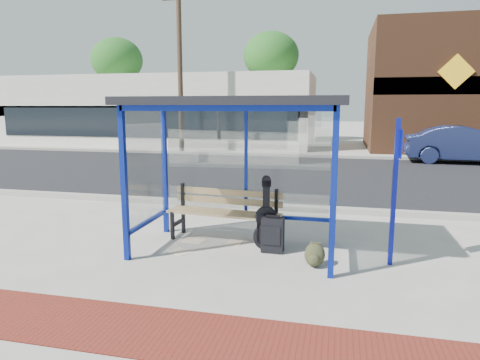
% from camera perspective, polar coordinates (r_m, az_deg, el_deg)
% --- Properties ---
extents(ground, '(120.00, 120.00, 0.00)m').
position_cam_1_polar(ground, '(6.93, -0.56, -9.44)').
color(ground, '#B2ADA0').
rests_on(ground, ground).
extents(brick_paver_strip, '(60.00, 1.00, 0.01)m').
position_cam_1_polar(brick_paver_strip, '(4.66, -8.62, -19.61)').
color(brick_paver_strip, maroon).
rests_on(brick_paver_strip, ground).
extents(curb_near, '(60.00, 0.25, 0.12)m').
position_cam_1_polar(curb_near, '(9.65, 3.53, -3.53)').
color(curb_near, gray).
rests_on(curb_near, ground).
extents(street_asphalt, '(60.00, 10.00, 0.00)m').
position_cam_1_polar(street_asphalt, '(14.62, 6.89, 0.78)').
color(street_asphalt, black).
rests_on(street_asphalt, ground).
extents(curb_far, '(60.00, 0.25, 0.12)m').
position_cam_1_polar(curb_far, '(19.64, 8.54, 3.22)').
color(curb_far, gray).
rests_on(curb_far, ground).
extents(far_sidewalk, '(60.00, 4.00, 0.01)m').
position_cam_1_polar(far_sidewalk, '(21.53, 8.96, 3.64)').
color(far_sidewalk, '#B2ADA0').
rests_on(far_sidewalk, ground).
extents(bus_shelter, '(3.30, 1.80, 2.42)m').
position_cam_1_polar(bus_shelter, '(6.61, -0.44, 7.96)').
color(bus_shelter, navy).
rests_on(bus_shelter, ground).
extents(storefront_white, '(18.00, 6.04, 4.00)m').
position_cam_1_polar(storefront_white, '(26.53, -10.42, 9.06)').
color(storefront_white, silver).
rests_on(storefront_white, ground).
extents(storefront_brown, '(10.00, 7.08, 6.40)m').
position_cam_1_polar(storefront_brown, '(25.69, 28.21, 10.74)').
color(storefront_brown, '#59331E').
rests_on(storefront_brown, ground).
extents(tree_left, '(3.60, 3.60, 7.03)m').
position_cam_1_polar(tree_left, '(32.49, -16.09, 15.06)').
color(tree_left, '#4C3826').
rests_on(tree_left, ground).
extents(tree_mid, '(3.60, 3.60, 7.03)m').
position_cam_1_polar(tree_mid, '(28.89, 4.17, 16.11)').
color(tree_mid, '#4C3826').
rests_on(tree_mid, ground).
extents(utility_pole_west, '(1.60, 0.24, 8.00)m').
position_cam_1_polar(utility_pole_west, '(21.23, -8.01, 14.67)').
color(utility_pole_west, '#4C3826').
rests_on(utility_pole_west, ground).
extents(bench, '(1.99, 0.66, 0.92)m').
position_cam_1_polar(bench, '(7.36, -2.02, -4.04)').
color(bench, black).
rests_on(bench, ground).
extents(guitar_bag, '(0.43, 0.20, 1.13)m').
position_cam_1_polar(guitar_bag, '(6.92, 3.49, -5.90)').
color(guitar_bag, black).
rests_on(guitar_bag, ground).
extents(suitcase, '(0.35, 0.23, 0.60)m').
position_cam_1_polar(suitcase, '(6.82, 4.38, -7.32)').
color(suitcase, black).
rests_on(suitcase, ground).
extents(backpack, '(0.30, 0.27, 0.35)m').
position_cam_1_polar(backpack, '(6.34, 9.92, -9.87)').
color(backpack, '#2F301B').
rests_on(backpack, ground).
extents(sign_post, '(0.09, 0.27, 2.12)m').
position_cam_1_polar(sign_post, '(6.44, 19.98, -0.53)').
color(sign_post, '#0C148C').
rests_on(sign_post, ground).
extents(newspaper_a, '(0.41, 0.35, 0.01)m').
position_cam_1_polar(newspaper_a, '(7.46, -6.26, -8.05)').
color(newspaper_a, white).
rests_on(newspaper_a, ground).
extents(newspaper_b, '(0.43, 0.40, 0.01)m').
position_cam_1_polar(newspaper_b, '(6.95, -8.06, -9.45)').
color(newspaper_b, white).
rests_on(newspaper_b, ground).
extents(newspaper_c, '(0.29, 0.35, 0.01)m').
position_cam_1_polar(newspaper_c, '(7.33, -0.77, -8.34)').
color(newspaper_c, white).
rests_on(newspaper_c, ground).
extents(parked_car, '(4.63, 1.84, 1.50)m').
position_cam_1_polar(parked_car, '(19.47, 27.77, 4.18)').
color(parked_car, '#192148').
rests_on(parked_car, ground).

